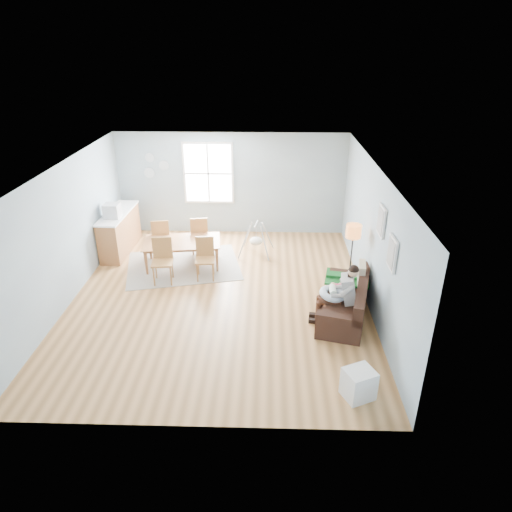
{
  "coord_description": "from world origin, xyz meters",
  "views": [
    {
      "loc": [
        0.99,
        -8.13,
        4.86
      ],
      "look_at": [
        0.75,
        -0.12,
        1.0
      ],
      "focal_mm": 32.0,
      "sensor_mm": 36.0,
      "label": 1
    }
  ],
  "objects_px": {
    "chair_sw": "(162,257)",
    "chair_nw": "(161,235)",
    "floor_lamp": "(353,237)",
    "storage_cube": "(358,384)",
    "toddler": "(346,282)",
    "baby_swing": "(256,240)",
    "counter": "(120,231)",
    "chair_se": "(205,255)",
    "dining_table": "(183,254)",
    "chair_ne": "(199,233)",
    "father": "(340,292)",
    "sofa": "(347,303)",
    "monitor": "(112,211)"
  },
  "relations": [
    {
      "from": "floor_lamp",
      "to": "chair_se",
      "type": "height_order",
      "value": "floor_lamp"
    },
    {
      "from": "dining_table",
      "to": "monitor",
      "type": "xyz_separation_m",
      "value": [
        -1.7,
        0.48,
        0.87
      ]
    },
    {
      "from": "father",
      "to": "chair_nw",
      "type": "distance_m",
      "value": 4.78
    },
    {
      "from": "toddler",
      "to": "chair_nw",
      "type": "bearing_deg",
      "value": 150.22
    },
    {
      "from": "toddler",
      "to": "floor_lamp",
      "type": "xyz_separation_m",
      "value": [
        0.21,
        0.78,
        0.6
      ]
    },
    {
      "from": "chair_ne",
      "to": "monitor",
      "type": "distance_m",
      "value": 2.11
    },
    {
      "from": "chair_nw",
      "to": "monitor",
      "type": "height_order",
      "value": "monitor"
    },
    {
      "from": "father",
      "to": "chair_sw",
      "type": "height_order",
      "value": "father"
    },
    {
      "from": "storage_cube",
      "to": "dining_table",
      "type": "relative_size",
      "value": 0.31
    },
    {
      "from": "chair_sw",
      "to": "chair_se",
      "type": "height_order",
      "value": "chair_sw"
    },
    {
      "from": "chair_sw",
      "to": "chair_nw",
      "type": "bearing_deg",
      "value": 103.69
    },
    {
      "from": "dining_table",
      "to": "chair_se",
      "type": "distance_m",
      "value": 0.82
    },
    {
      "from": "storage_cube",
      "to": "counter",
      "type": "height_order",
      "value": "counter"
    },
    {
      "from": "baby_swing",
      "to": "counter",
      "type": "bearing_deg",
      "value": 178.16
    },
    {
      "from": "chair_se",
      "to": "counter",
      "type": "height_order",
      "value": "counter"
    },
    {
      "from": "chair_se",
      "to": "counter",
      "type": "relative_size",
      "value": 0.51
    },
    {
      "from": "father",
      "to": "chair_se",
      "type": "distance_m",
      "value": 3.23
    },
    {
      "from": "chair_sw",
      "to": "sofa",
      "type": "bearing_deg",
      "value": -18.92
    },
    {
      "from": "floor_lamp",
      "to": "storage_cube",
      "type": "xyz_separation_m",
      "value": [
        -0.34,
        -3.17,
        -1.0
      ]
    },
    {
      "from": "sofa",
      "to": "dining_table",
      "type": "distance_m",
      "value": 4.04
    },
    {
      "from": "storage_cube",
      "to": "chair_se",
      "type": "relative_size",
      "value": 0.58
    },
    {
      "from": "toddler",
      "to": "dining_table",
      "type": "distance_m",
      "value": 3.94
    },
    {
      "from": "dining_table",
      "to": "chair_sw",
      "type": "bearing_deg",
      "value": -119.9
    },
    {
      "from": "storage_cube",
      "to": "baby_swing",
      "type": "relative_size",
      "value": 0.61
    },
    {
      "from": "storage_cube",
      "to": "chair_nw",
      "type": "distance_m",
      "value": 6.16
    },
    {
      "from": "chair_sw",
      "to": "father",
      "type": "bearing_deg",
      "value": -22.99
    },
    {
      "from": "dining_table",
      "to": "chair_ne",
      "type": "distance_m",
      "value": 0.81
    },
    {
      "from": "sofa",
      "to": "chair_ne",
      "type": "distance_m",
      "value": 4.21
    },
    {
      "from": "toddler",
      "to": "chair_nw",
      "type": "height_order",
      "value": "chair_nw"
    },
    {
      "from": "chair_se",
      "to": "chair_nw",
      "type": "xyz_separation_m",
      "value": [
        -1.19,
        1.02,
        0.02
      ]
    },
    {
      "from": "father",
      "to": "storage_cube",
      "type": "height_order",
      "value": "father"
    },
    {
      "from": "father",
      "to": "baby_swing",
      "type": "distance_m",
      "value": 3.39
    },
    {
      "from": "chair_se",
      "to": "chair_nw",
      "type": "distance_m",
      "value": 1.57
    },
    {
      "from": "chair_ne",
      "to": "counter",
      "type": "height_order",
      "value": "counter"
    },
    {
      "from": "dining_table",
      "to": "baby_swing",
      "type": "bearing_deg",
      "value": 15.8
    },
    {
      "from": "chair_ne",
      "to": "counter",
      "type": "xyz_separation_m",
      "value": [
        -2.0,
        0.11,
        -0.04
      ]
    },
    {
      "from": "sofa",
      "to": "chair_se",
      "type": "xyz_separation_m",
      "value": [
        -2.9,
        1.5,
        0.26
      ]
    },
    {
      "from": "chair_nw",
      "to": "chair_se",
      "type": "bearing_deg",
      "value": -40.42
    },
    {
      "from": "chair_nw",
      "to": "monitor",
      "type": "xyz_separation_m",
      "value": [
        -1.1,
        -0.02,
        0.63
      ]
    },
    {
      "from": "floor_lamp",
      "to": "sofa",
      "type": "bearing_deg",
      "value": -100.91
    },
    {
      "from": "toddler",
      "to": "monitor",
      "type": "bearing_deg",
      "value": 155.99
    },
    {
      "from": "sofa",
      "to": "counter",
      "type": "height_order",
      "value": "counter"
    },
    {
      "from": "storage_cube",
      "to": "counter",
      "type": "xyz_separation_m",
      "value": [
        -5.05,
        5.04,
        0.28
      ]
    },
    {
      "from": "storage_cube",
      "to": "chair_se",
      "type": "height_order",
      "value": "chair_se"
    },
    {
      "from": "dining_table",
      "to": "chair_nw",
      "type": "height_order",
      "value": "chair_nw"
    },
    {
      "from": "toddler",
      "to": "counter",
      "type": "distance_m",
      "value": 5.82
    },
    {
      "from": "sofa",
      "to": "chair_sw",
      "type": "xyz_separation_m",
      "value": [
        -3.8,
        1.3,
        0.3
      ]
    },
    {
      "from": "chair_sw",
      "to": "baby_swing",
      "type": "xyz_separation_m",
      "value": [
        1.99,
        1.43,
        -0.21
      ]
    },
    {
      "from": "toddler",
      "to": "floor_lamp",
      "type": "relative_size",
      "value": 0.5
    },
    {
      "from": "floor_lamp",
      "to": "chair_sw",
      "type": "xyz_separation_m",
      "value": [
        -3.98,
        0.34,
        -0.67
      ]
    }
  ]
}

